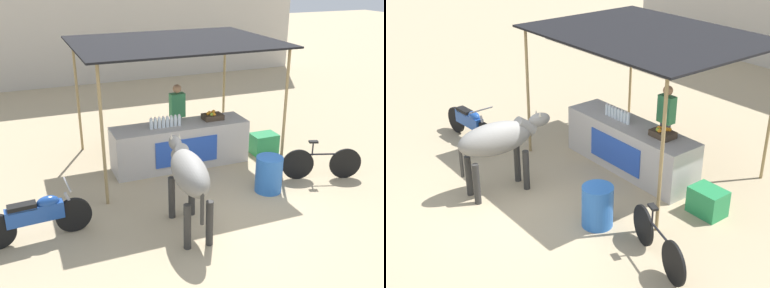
# 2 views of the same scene
# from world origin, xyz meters

# --- Properties ---
(ground_plane) EXTENTS (60.00, 60.00, 0.00)m
(ground_plane) POSITION_xyz_m (0.00, 0.00, 0.00)
(ground_plane) COLOR tan
(building_wall_far) EXTENTS (16.00, 0.50, 5.86)m
(building_wall_far) POSITION_xyz_m (0.00, 10.54, 2.93)
(building_wall_far) COLOR beige
(building_wall_far) RESTS_ON ground
(stall_counter) EXTENTS (3.00, 0.82, 0.96)m
(stall_counter) POSITION_xyz_m (0.00, 2.20, 0.48)
(stall_counter) COLOR #B2ADA8
(stall_counter) RESTS_ON ground
(stall_awning) EXTENTS (4.20, 3.20, 2.70)m
(stall_awning) POSITION_xyz_m (0.00, 2.50, 2.59)
(stall_awning) COLOR black
(stall_awning) RESTS_ON ground
(water_bottle_row) EXTENTS (0.70, 0.07, 0.25)m
(water_bottle_row) POSITION_xyz_m (-0.35, 2.15, 1.07)
(water_bottle_row) COLOR silver
(water_bottle_row) RESTS_ON stall_counter
(fruit_crate) EXTENTS (0.44, 0.32, 0.18)m
(fruit_crate) POSITION_xyz_m (0.79, 2.25, 1.03)
(fruit_crate) COLOR #3F3326
(fruit_crate) RESTS_ON stall_counter
(vendor_behind_counter) EXTENTS (0.34, 0.22, 1.65)m
(vendor_behind_counter) POSITION_xyz_m (0.21, 2.95, 0.85)
(vendor_behind_counter) COLOR #383842
(vendor_behind_counter) RESTS_ON ground
(cooler_box) EXTENTS (0.60, 0.44, 0.48)m
(cooler_box) POSITION_xyz_m (2.07, 2.10, 0.24)
(cooler_box) COLOR #268C4C
(cooler_box) RESTS_ON ground
(water_barrel) EXTENTS (0.53, 0.53, 0.72)m
(water_barrel) POSITION_xyz_m (1.17, 0.39, 0.36)
(water_barrel) COLOR blue
(water_barrel) RESTS_ON ground
(cow) EXTENTS (0.65, 1.84, 1.44)m
(cow) POSITION_xyz_m (-0.79, -0.29, 1.03)
(cow) COLOR gray
(cow) RESTS_ON ground
(motorcycle_parked) EXTENTS (1.80, 0.55, 0.90)m
(motorcycle_parked) POSITION_xyz_m (-3.17, 0.32, 0.43)
(motorcycle_parked) COLOR black
(motorcycle_parked) RESTS_ON ground
(bicycle_leaning) EXTENTS (1.58, 0.58, 0.85)m
(bicycle_leaning) POSITION_xyz_m (2.48, 0.46, 0.35)
(bicycle_leaning) COLOR black
(bicycle_leaning) RESTS_ON ground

